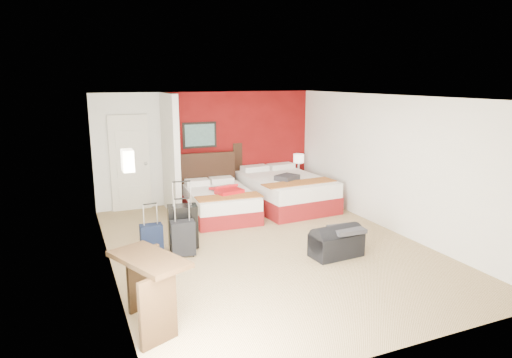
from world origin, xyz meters
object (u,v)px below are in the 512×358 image
bed_right (285,192)px  nightstand (298,184)px  suitcase_charcoal (183,240)px  table_lamp (299,164)px  desk (151,291)px  suitcase_black (183,228)px  duffel_bag (336,244)px  red_suitcase_open (226,190)px  bed_left (220,204)px  suitcase_navy (152,241)px

bed_right → nightstand: bed_right is taller
suitcase_charcoal → nightstand: bearing=42.9°
table_lamp → desk: bearing=-133.7°
nightstand → suitcase_black: size_ratio=0.76×
suitcase_black → duffel_bag: suitcase_black is taller
nightstand → table_lamp: 0.50m
red_suitcase_open → suitcase_charcoal: red_suitcase_open is taller
bed_left → desk: desk is taller
desk → bed_left: bearing=37.3°
table_lamp → suitcase_charcoal: bearing=-142.5°
nightstand → duffel_bag: nightstand is taller
suitcase_black → desk: (-0.94, -2.21, 0.06)m
bed_left → bed_right: bearing=9.7°
bed_right → nightstand: 1.09m
bed_left → suitcase_black: 1.88m
suitcase_black → desk: desk is taller
suitcase_charcoal → desk: (-0.85, -1.89, 0.14)m
suitcase_navy → nightstand: bearing=33.3°
desk → nightstand: bearing=23.2°
bed_right → nightstand: size_ratio=4.06×
duffel_bag → suitcase_black: bearing=145.5°
red_suitcase_open → suitcase_navy: (-1.79, -1.46, -0.34)m
red_suitcase_open → desk: size_ratio=0.70×
suitcase_charcoal → duffel_bag: 2.45m
nightstand → suitcase_charcoal: bearing=-136.8°
bed_left → nightstand: 2.51m
red_suitcase_open → table_lamp: table_lamp is taller
duffel_bag → suitcase_charcoal: bearing=152.9°
bed_left → nightstand: nightstand is taller
suitcase_black → bed_left: bearing=60.0°
suitcase_charcoal → suitcase_navy: bearing=158.3°
desk → bed_right: bearing=23.3°
bed_left → bed_right: 1.57m
suitcase_black → red_suitcase_open: bearing=55.6°
bed_right → table_lamp: table_lamp is taller
bed_right → nightstand: bearing=41.9°
red_suitcase_open → desk: bearing=-133.1°
bed_right → desk: desk is taller
duffel_bag → bed_left: bearing=106.3°
nightstand → desk: size_ratio=0.55×
suitcase_navy → desk: 2.17m
suitcase_charcoal → bed_left: bearing=60.8°
bed_right → suitcase_charcoal: (-2.80, -1.96, -0.06)m
red_suitcase_open → duffel_bag: red_suitcase_open is taller
table_lamp → desk: table_lamp is taller
nightstand → table_lamp: bearing=0.0°
nightstand → duffel_bag: 3.93m
table_lamp → suitcase_navy: size_ratio=0.95×
suitcase_charcoal → duffel_bag: size_ratio=0.68×
desk → duffel_bag: bearing=-6.6°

